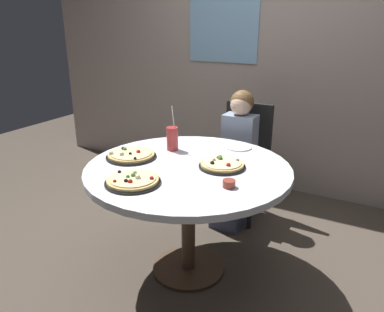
% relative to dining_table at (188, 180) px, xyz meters
% --- Properties ---
extents(ground_plane, '(8.00, 8.00, 0.00)m').
position_rel_dining_table_xyz_m(ground_plane, '(0.00, 0.00, -0.66)').
color(ground_plane, '#4C4238').
extents(wall_with_window, '(5.20, 0.14, 2.90)m').
position_rel_dining_table_xyz_m(wall_with_window, '(-0.00, 1.65, 0.79)').
color(wall_with_window, '#A8998E').
rests_on(wall_with_window, ground_plane).
extents(dining_table, '(1.26, 1.26, 0.75)m').
position_rel_dining_table_xyz_m(dining_table, '(0.00, 0.00, 0.00)').
color(dining_table, silver).
rests_on(dining_table, ground_plane).
extents(chair_wooden, '(0.40, 0.40, 0.95)m').
position_rel_dining_table_xyz_m(chair_wooden, '(0.00, 0.96, -0.13)').
color(chair_wooden, black).
rests_on(chair_wooden, ground_plane).
extents(diner_child, '(0.26, 0.41, 1.08)m').
position_rel_dining_table_xyz_m(diner_child, '(-0.00, 0.77, -0.17)').
color(diner_child, '#3F4766').
rests_on(diner_child, ground_plane).
extents(pizza_veggie, '(0.29, 0.29, 0.05)m').
position_rel_dining_table_xyz_m(pizza_veggie, '(0.19, 0.08, 0.11)').
color(pizza_veggie, black).
rests_on(pizza_veggie, dining_table).
extents(pizza_cheese, '(0.33, 0.33, 0.05)m').
position_rel_dining_table_xyz_m(pizza_cheese, '(-0.40, -0.04, 0.11)').
color(pizza_cheese, black).
rests_on(pizza_cheese, dining_table).
extents(pizza_pepperoni, '(0.31, 0.31, 0.05)m').
position_rel_dining_table_xyz_m(pizza_pepperoni, '(-0.14, -0.37, 0.11)').
color(pizza_pepperoni, black).
rests_on(pizza_pepperoni, dining_table).
extents(soda_cup, '(0.08, 0.08, 0.31)m').
position_rel_dining_table_xyz_m(soda_cup, '(-0.24, 0.22, 0.17)').
color(soda_cup, '#B73333').
rests_on(soda_cup, dining_table).
extents(sauce_bowl, '(0.07, 0.07, 0.04)m').
position_rel_dining_table_xyz_m(sauce_bowl, '(0.34, -0.16, 0.11)').
color(sauce_bowl, brown).
rests_on(sauce_bowl, dining_table).
extents(plate_small, '(0.18, 0.18, 0.01)m').
position_rel_dining_table_xyz_m(plate_small, '(0.14, 0.47, 0.10)').
color(plate_small, white).
rests_on(plate_small, dining_table).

